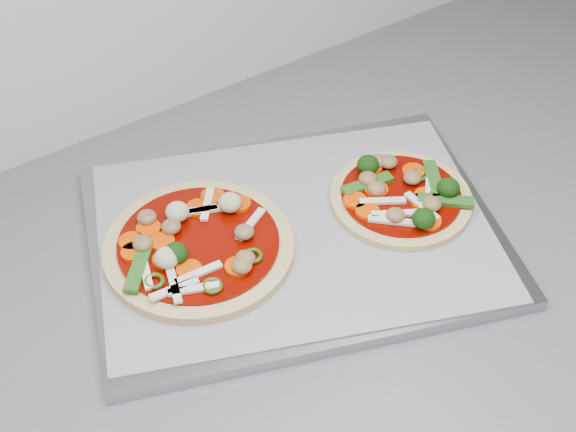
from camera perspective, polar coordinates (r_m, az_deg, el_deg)
base_cabinet at (r=1.30m, az=10.78°, el=-12.20°), size 3.60×0.60×0.86m
countertop at (r=0.97m, az=14.24°, el=2.97°), size 3.60×0.60×0.04m
baking_tray at (r=0.82m, az=0.46°, el=-1.36°), size 0.49×0.43×0.01m
parchment at (r=0.82m, az=0.47°, el=-0.98°), size 0.47×0.41×0.00m
pizza_left at (r=0.79m, az=-6.49°, el=-2.05°), size 0.25×0.25×0.03m
pizza_right at (r=0.85m, az=8.14°, el=1.49°), size 0.20×0.20×0.03m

